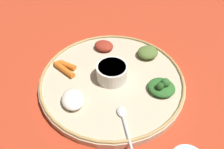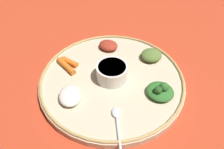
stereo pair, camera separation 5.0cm
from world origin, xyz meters
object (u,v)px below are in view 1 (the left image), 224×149
(center_bowl, at_px, (112,72))
(greens_pile, at_px, (162,87))
(spoon, at_px, (125,123))
(carrot_outer, at_px, (63,69))
(carrot_near_spoon, at_px, (66,65))

(center_bowl, xyz_separation_m, greens_pile, (0.05, 0.14, -0.01))
(spoon, distance_m, carrot_outer, 0.26)
(spoon, relative_size, carrot_outer, 1.90)
(carrot_near_spoon, height_order, carrot_outer, same)
(greens_pile, height_order, carrot_near_spoon, greens_pile)
(center_bowl, xyz_separation_m, spoon, (0.16, 0.03, -0.02))
(greens_pile, relative_size, carrot_near_spoon, 1.47)
(center_bowl, height_order, carrot_outer, center_bowl)
(center_bowl, height_order, carrot_near_spoon, center_bowl)
(carrot_near_spoon, distance_m, carrot_outer, 0.02)
(center_bowl, distance_m, spoon, 0.16)
(carrot_outer, bearing_deg, center_bowl, 76.71)
(spoon, distance_m, greens_pile, 0.16)
(spoon, bearing_deg, carrot_outer, -137.80)
(greens_pile, distance_m, carrot_near_spoon, 0.30)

